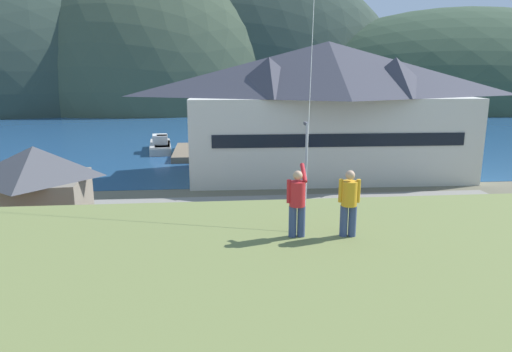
% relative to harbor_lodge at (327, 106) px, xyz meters
% --- Properties ---
extents(ground_plane, '(600.00, 600.00, 0.00)m').
position_rel_harbor_lodge_xyz_m(ground_plane, '(-8.54, -22.43, -6.65)').
color(ground_plane, '#66604C').
extents(parking_lot_pad, '(40.00, 20.00, 0.10)m').
position_rel_harbor_lodge_xyz_m(parking_lot_pad, '(-8.54, -17.43, -6.60)').
color(parking_lot_pad, gray).
rests_on(parking_lot_pad, ground).
extents(bay_water, '(360.00, 84.00, 0.03)m').
position_rel_harbor_lodge_xyz_m(bay_water, '(-8.54, 37.57, -6.64)').
color(bay_water, navy).
rests_on(bay_water, ground).
extents(far_hill_east_peak, '(81.98, 67.84, 77.01)m').
position_rel_harbor_lodge_xyz_m(far_hill_east_peak, '(-26.58, 90.51, -6.65)').
color(far_hill_east_peak, '#3D4C38').
rests_on(far_hill_east_peak, ground).
extents(far_hill_center_saddle, '(93.62, 56.58, 82.00)m').
position_rel_harbor_lodge_xyz_m(far_hill_center_saddle, '(0.23, 93.95, -6.65)').
color(far_hill_center_saddle, '#2D3D33').
rests_on(far_hill_center_saddle, ground).
extents(far_hill_far_shoulder, '(114.43, 70.42, 54.46)m').
position_rel_harbor_lodge_xyz_m(far_hill_far_shoulder, '(61.95, 86.04, -6.65)').
color(far_hill_far_shoulder, '#334733').
rests_on(far_hill_far_shoulder, ground).
extents(harbor_lodge, '(27.10, 12.60, 12.48)m').
position_rel_harbor_lodge_xyz_m(harbor_lodge, '(0.00, 0.00, 0.00)').
color(harbor_lodge, beige).
rests_on(harbor_lodge, ground).
extents(storage_shed_near_lot, '(5.84, 6.00, 5.76)m').
position_rel_harbor_lodge_xyz_m(storage_shed_near_lot, '(-20.70, -16.44, -3.66)').
color(storage_shed_near_lot, '#756B5B').
rests_on(storage_shed_near_lot, ground).
extents(storage_shed_waterside, '(6.08, 5.17, 4.24)m').
position_rel_harbor_lodge_xyz_m(storage_shed_waterside, '(-5.87, 3.08, -4.45)').
color(storage_shed_waterside, '#756B5B').
rests_on(storage_shed_waterside, ground).
extents(wharf_dock, '(3.20, 10.49, 0.70)m').
position_rel_harbor_lodge_xyz_m(wharf_dock, '(-13.75, 11.84, -6.30)').
color(wharf_dock, '#70604C').
rests_on(wharf_dock, ground).
extents(moored_boat_wharfside, '(2.36, 5.91, 2.16)m').
position_rel_harbor_lodge_xyz_m(moored_boat_wharfside, '(-16.98, 14.09, -5.93)').
color(moored_boat_wharfside, silver).
rests_on(moored_boat_wharfside, ground).
extents(moored_boat_outer_mooring, '(3.17, 7.57, 2.16)m').
position_rel_harbor_lodge_xyz_m(moored_boat_outer_mooring, '(-10.22, 9.80, -5.93)').
color(moored_boat_outer_mooring, silver).
rests_on(moored_boat_outer_mooring, ground).
extents(moored_boat_inner_slip, '(3.35, 8.09, 2.16)m').
position_rel_harbor_lodge_xyz_m(moored_boat_inner_slip, '(-17.35, 14.84, -5.93)').
color(moored_boat_inner_slip, '#A8A399').
rests_on(moored_boat_inner_slip, ground).
extents(parked_car_back_row_right, '(4.25, 2.16, 1.82)m').
position_rel_harbor_lodge_xyz_m(parked_car_back_row_right, '(-6.97, -22.79, -5.59)').
color(parked_car_back_row_right, '#236633').
rests_on(parked_car_back_row_right, parking_lot_pad).
extents(parked_car_mid_row_near, '(4.22, 2.09, 1.82)m').
position_rel_harbor_lodge_xyz_m(parked_car_mid_row_near, '(-12.87, -22.06, -5.59)').
color(parked_car_mid_row_near, silver).
rests_on(parked_car_mid_row_near, parking_lot_pad).
extents(parked_car_back_row_left, '(4.28, 2.20, 1.82)m').
position_rel_harbor_lodge_xyz_m(parked_car_back_row_left, '(-13.97, -16.29, -5.59)').
color(parked_car_back_row_left, silver).
rests_on(parked_car_back_row_left, parking_lot_pad).
extents(parked_car_front_row_red, '(4.29, 2.23, 1.82)m').
position_rel_harbor_lodge_xyz_m(parked_car_front_row_red, '(-0.24, -15.94, -5.59)').
color(parked_car_front_row_red, navy).
rests_on(parked_car_front_row_red, parking_lot_pad).
extents(parked_car_mid_row_center, '(4.28, 2.20, 1.82)m').
position_rel_harbor_lodge_xyz_m(parked_car_mid_row_center, '(-19.63, -22.37, -5.59)').
color(parked_car_mid_row_center, red).
rests_on(parked_car_mid_row_center, parking_lot_pad).
extents(parked_car_front_row_end, '(4.23, 2.12, 1.82)m').
position_rel_harbor_lodge_xyz_m(parked_car_front_row_end, '(0.31, -22.69, -5.59)').
color(parked_car_front_row_end, black).
rests_on(parked_car_front_row_end, parking_lot_pad).
extents(parked_car_corner_spot, '(4.35, 2.37, 1.82)m').
position_rel_harbor_lodge_xyz_m(parked_car_corner_spot, '(4.64, -16.93, -5.59)').
color(parked_car_corner_spot, '#236633').
rests_on(parked_car_corner_spot, parking_lot_pad).
extents(parked_car_front_row_silver, '(4.26, 2.18, 1.82)m').
position_rel_harbor_lodge_xyz_m(parked_car_front_row_silver, '(-5.63, -17.12, -5.59)').
color(parked_car_front_row_silver, black).
rests_on(parked_car_front_row_silver, parking_lot_pad).
extents(parking_light_pole, '(0.24, 0.78, 6.30)m').
position_rel_harbor_lodge_xyz_m(parking_light_pole, '(-4.36, -11.87, -2.88)').
color(parking_light_pole, '#ADADB2').
rests_on(parking_light_pole, parking_lot_pad).
extents(person_kite_flyer, '(0.52, 0.66, 1.86)m').
position_rel_harbor_lodge_xyz_m(person_kite_flyer, '(-8.65, -31.39, -0.06)').
color(person_kite_flyer, '#384770').
rests_on(person_kite_flyer, grassy_hill_foreground).
extents(person_companion, '(0.54, 0.40, 1.74)m').
position_rel_harbor_lodge_xyz_m(person_companion, '(-7.33, -31.48, -0.08)').
color(person_companion, '#384770').
rests_on(person_companion, grassy_hill_foreground).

